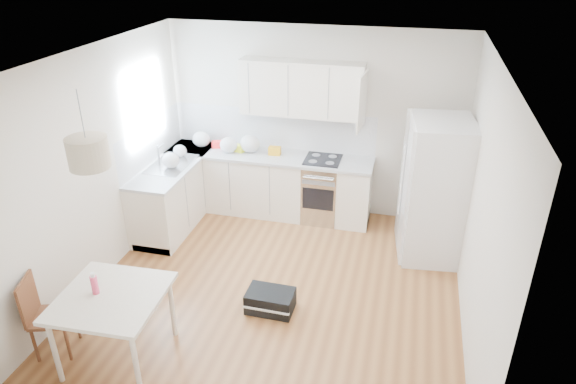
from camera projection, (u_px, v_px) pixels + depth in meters
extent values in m
plane|color=brown|center=(276.00, 287.00, 6.09)|extent=(4.20, 4.20, 0.00)
plane|color=white|center=(273.00, 58.00, 4.88)|extent=(4.20, 4.20, 0.00)
plane|color=silver|center=(314.00, 123.00, 7.30)|extent=(4.20, 0.00, 4.20)
plane|color=silver|center=(100.00, 166.00, 5.94)|extent=(0.00, 4.20, 4.20)
plane|color=silver|center=(481.00, 208.00, 5.03)|extent=(0.00, 4.20, 4.20)
cube|color=#BFE0F9|center=(145.00, 104.00, 6.75)|extent=(0.02, 1.00, 1.00)
cube|color=silver|center=(269.00, 185.00, 7.58)|extent=(3.00, 0.60, 0.88)
cube|color=silver|center=(176.00, 194.00, 7.32)|extent=(0.60, 1.80, 0.88)
cube|color=#AAACAF|center=(268.00, 156.00, 7.38)|extent=(3.02, 0.64, 0.04)
cube|color=#AAACAF|center=(173.00, 164.00, 7.11)|extent=(0.64, 1.82, 0.04)
cube|color=white|center=(273.00, 129.00, 7.49)|extent=(3.00, 0.01, 0.58)
cube|color=white|center=(151.00, 141.00, 7.04)|extent=(0.01, 1.80, 0.58)
cube|color=silver|center=(301.00, 89.00, 6.96)|extent=(1.70, 0.32, 0.75)
cube|color=beige|center=(111.00, 297.00, 4.77)|extent=(0.99, 0.99, 0.04)
cylinder|color=silver|center=(55.00, 352.00, 4.66)|extent=(0.05, 0.05, 0.71)
cylinder|color=silver|center=(136.00, 365.00, 4.52)|extent=(0.05, 0.05, 0.71)
cylinder|color=silver|center=(100.00, 298.00, 5.36)|extent=(0.05, 0.05, 0.71)
cylinder|color=silver|center=(172.00, 307.00, 5.21)|extent=(0.05, 0.05, 0.71)
cylinder|color=#DA3C5F|center=(94.00, 283.00, 4.74)|extent=(0.07, 0.07, 0.23)
cube|color=black|center=(270.00, 301.00, 5.68)|extent=(0.52, 0.34, 0.24)
cylinder|color=beige|center=(88.00, 153.00, 4.11)|extent=(0.37, 0.37, 0.26)
ellipsoid|color=silver|center=(201.00, 139.00, 7.59)|extent=(0.26, 0.22, 0.23)
ellipsoid|color=silver|center=(229.00, 145.00, 7.39)|extent=(0.26, 0.22, 0.23)
ellipsoid|color=silver|center=(250.00, 144.00, 7.39)|extent=(0.29, 0.25, 0.26)
ellipsoid|color=silver|center=(180.00, 151.00, 7.27)|extent=(0.19, 0.16, 0.17)
ellipsoid|color=silver|center=(171.00, 160.00, 6.91)|extent=(0.24, 0.20, 0.22)
cube|color=orange|center=(275.00, 151.00, 7.34)|extent=(0.18, 0.11, 0.12)
cube|color=#F4FF28|center=(239.00, 148.00, 7.45)|extent=(0.18, 0.14, 0.10)
cube|color=red|center=(217.00, 144.00, 7.59)|extent=(0.17, 0.13, 0.10)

